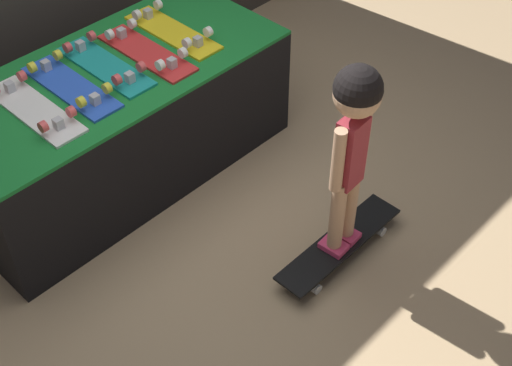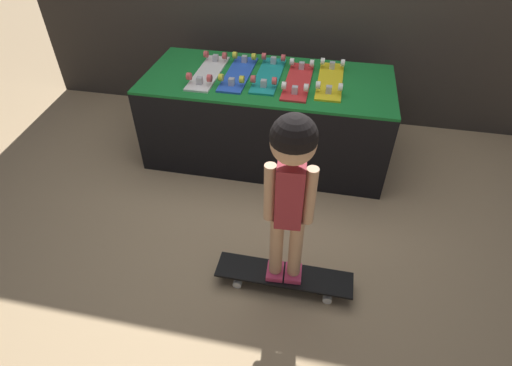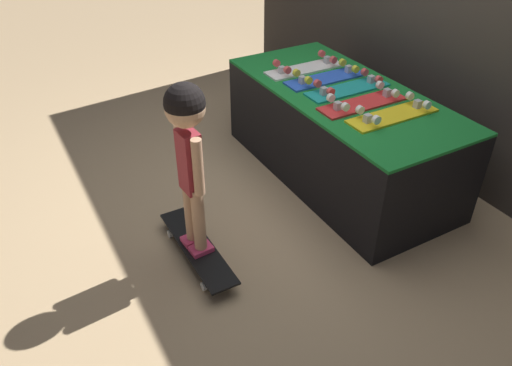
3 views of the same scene
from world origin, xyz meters
TOP-DOWN VIEW (x-y plane):
  - ground_plane at (0.00, 0.00)m, footprint 16.00×16.00m
  - display_rack at (0.00, 0.53)m, footprint 1.85×0.84m
  - skateboard_white_on_rack at (-0.45, 0.51)m, footprint 0.18×0.62m
  - skateboard_blue_on_rack at (-0.23, 0.54)m, footprint 0.18×0.62m
  - skateboard_teal_on_rack at (0.00, 0.56)m, footprint 0.18×0.62m
  - skateboard_red_on_rack at (0.23, 0.50)m, footprint 0.18×0.62m
  - skateboard_yellow_on_rack at (0.45, 0.55)m, footprint 0.18×0.62m
  - skateboard_on_floor at (0.34, -0.77)m, footprint 0.79×0.18m
  - child at (0.34, -0.77)m, footprint 0.25×0.21m

SIDE VIEW (x-z plane):
  - ground_plane at x=0.00m, z-range 0.00..0.00m
  - skateboard_on_floor at x=0.34m, z-range 0.03..0.12m
  - display_rack at x=0.00m, z-range 0.00..0.68m
  - skateboard_white_on_rack at x=-0.45m, z-range 0.65..0.74m
  - skateboard_blue_on_rack at x=-0.23m, z-range 0.65..0.74m
  - skateboard_teal_on_rack at x=0.00m, z-range 0.65..0.74m
  - skateboard_red_on_rack at x=0.23m, z-range 0.65..0.74m
  - skateboard_yellow_on_rack at x=0.45m, z-range 0.65..0.74m
  - child at x=0.34m, z-range 0.30..1.35m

